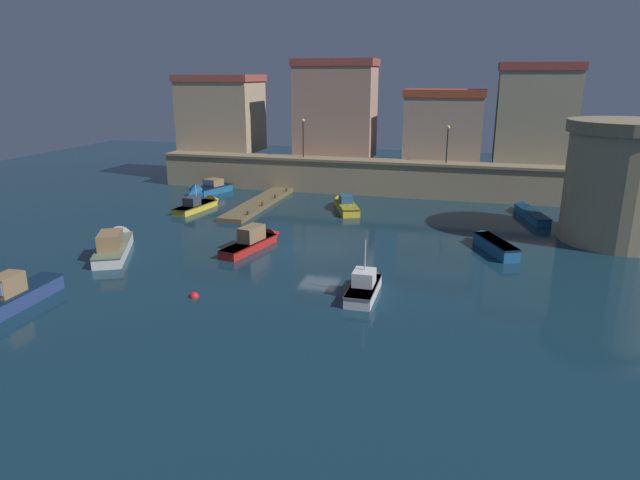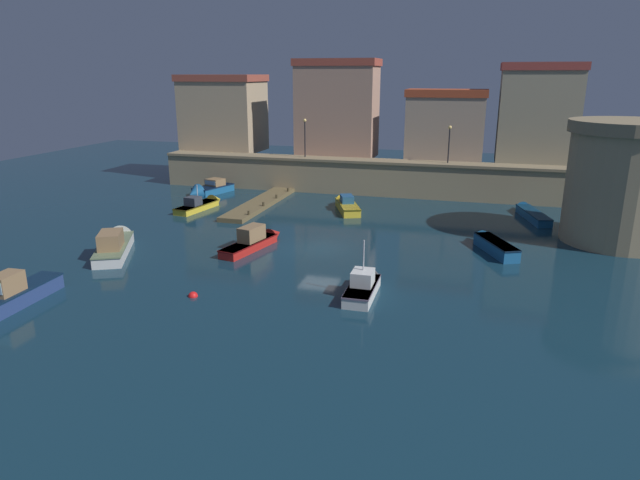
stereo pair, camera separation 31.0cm
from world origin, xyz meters
The scene contains 17 objects.
ground_plane centered at (0.00, 0.00, 0.00)m, with size 103.90×103.90×0.00m, color #112D3D.
quay_wall centered at (0.00, 18.45, 1.68)m, with size 42.64×2.56×3.33m.
old_town_backdrop centered at (-1.49, 22.08, 7.36)m, with size 39.79×6.13×9.56m.
fortress_tower centered at (19.41, 7.13, 4.21)m, with size 8.02×8.02×8.30m.
pier_dock centered at (-8.57, 10.87, 0.19)m, with size 2.16×12.90×0.70m.
quay_lamp_0 centered at (-6.73, 18.45, 5.77)m, with size 0.32×0.32×3.71m.
quay_lamp_1 centered at (7.06, 18.45, 5.58)m, with size 0.32×0.32×3.38m.
moored_boat_0 centered at (11.04, 2.79, 0.44)m, with size 3.40×5.60×1.06m.
moored_boat_1 centered at (-15.26, 13.98, 0.46)m, with size 3.27×5.53×1.87m.
moored_boat_2 centered at (-4.21, -0.78, 0.49)m, with size 2.55×6.53×1.85m.
moored_boat_3 centered at (4.45, -6.84, 0.46)m, with size 1.42×4.89×3.35m.
moored_boat_4 centered at (-13.00, 8.53, 0.36)m, with size 2.21×6.10×2.56m.
moored_boat_5 centered at (-12.06, -14.13, 0.57)m, with size 1.59×6.80×2.06m.
moored_boat_6 centered at (14.13, 13.06, 0.35)m, with size 2.79×6.92×1.08m.
moored_boat_7 centered at (-0.96, 11.69, 0.43)m, with size 3.68×6.30×1.62m.
moored_boat_8 centered at (-12.72, -4.21, 0.55)m, with size 4.75×7.29×2.17m.
mooring_buoy_0 centered at (-4.08, -9.91, 0.00)m, with size 0.51×0.51×0.51m, color red.
Camera 1 is at (9.51, -34.45, 11.21)m, focal length 31.46 mm.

